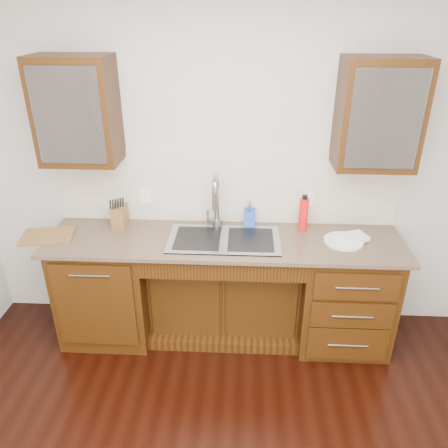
# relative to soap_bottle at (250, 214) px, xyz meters

# --- Properties ---
(wall_back) EXTENTS (4.00, 0.10, 2.70)m
(wall_back) POSITION_rel_soap_bottle_xyz_m (-0.19, 0.12, 0.34)
(wall_back) COLOR beige
(wall_back) RESTS_ON ground
(base_cabinet_left) EXTENTS (0.70, 0.62, 0.88)m
(base_cabinet_left) POSITION_rel_soap_bottle_xyz_m (-1.14, -0.24, -0.57)
(base_cabinet_left) COLOR #593014
(base_cabinet_left) RESTS_ON ground
(base_cabinet_center) EXTENTS (1.20, 0.44, 0.70)m
(base_cabinet_center) POSITION_rel_soap_bottle_xyz_m (-0.19, -0.15, -0.66)
(base_cabinet_center) COLOR #593014
(base_cabinet_center) RESTS_ON ground
(base_cabinet_right) EXTENTS (0.70, 0.62, 0.88)m
(base_cabinet_right) POSITION_rel_soap_bottle_xyz_m (0.76, -0.24, -0.57)
(base_cabinet_right) COLOR #593014
(base_cabinet_right) RESTS_ON ground
(countertop) EXTENTS (2.70, 0.65, 0.03)m
(countertop) POSITION_rel_soap_bottle_xyz_m (-0.19, -0.26, -0.11)
(countertop) COLOR #84705B
(countertop) RESTS_ON base_cabinet_left
(backsplash) EXTENTS (2.70, 0.02, 0.59)m
(backsplash) POSITION_rel_soap_bottle_xyz_m (-0.19, 0.06, 0.20)
(backsplash) COLOR beige
(backsplash) RESTS_ON wall_back
(sink) EXTENTS (0.84, 0.46, 0.19)m
(sink) POSITION_rel_soap_bottle_xyz_m (-0.19, -0.27, -0.18)
(sink) COLOR #9E9EA5
(sink) RESTS_ON countertop
(faucet) EXTENTS (0.04, 0.04, 0.40)m
(faucet) POSITION_rel_soap_bottle_xyz_m (-0.26, -0.04, 0.10)
(faucet) COLOR #999993
(faucet) RESTS_ON countertop
(filter_tap) EXTENTS (0.02, 0.02, 0.24)m
(filter_tap) POSITION_rel_soap_bottle_xyz_m (-0.01, -0.03, 0.02)
(filter_tap) COLOR #999993
(filter_tap) RESTS_ON countertop
(upper_cabinet_left) EXTENTS (0.55, 0.34, 0.75)m
(upper_cabinet_left) POSITION_rel_soap_bottle_xyz_m (-1.24, -0.10, 0.82)
(upper_cabinet_left) COLOR #593014
(upper_cabinet_left) RESTS_ON wall_back
(upper_cabinet_right) EXTENTS (0.55, 0.34, 0.75)m
(upper_cabinet_right) POSITION_rel_soap_bottle_xyz_m (0.86, -0.10, 0.82)
(upper_cabinet_right) COLOR #593014
(upper_cabinet_right) RESTS_ON wall_back
(outlet_left) EXTENTS (0.08, 0.01, 0.12)m
(outlet_left) POSITION_rel_soap_bottle_xyz_m (-0.84, 0.04, 0.11)
(outlet_left) COLOR white
(outlet_left) RESTS_ON backsplash
(outlet_right) EXTENTS (0.08, 0.01, 0.12)m
(outlet_right) POSITION_rel_soap_bottle_xyz_m (0.46, 0.04, 0.11)
(outlet_right) COLOR white
(outlet_right) RESTS_ON backsplash
(soap_bottle) EXTENTS (0.09, 0.09, 0.19)m
(soap_bottle) POSITION_rel_soap_bottle_xyz_m (0.00, 0.00, 0.00)
(soap_bottle) COLOR blue
(soap_bottle) RESTS_ON countertop
(water_bottle) EXTENTS (0.08, 0.08, 0.26)m
(water_bottle) POSITION_rel_soap_bottle_xyz_m (0.42, -0.07, 0.04)
(water_bottle) COLOR red
(water_bottle) RESTS_ON countertop
(plate) EXTENTS (0.35, 0.35, 0.02)m
(plate) POSITION_rel_soap_bottle_xyz_m (0.70, -0.26, -0.09)
(plate) COLOR silver
(plate) RESTS_ON countertop
(dish_towel) EXTENTS (0.24, 0.21, 0.03)m
(dish_towel) POSITION_rel_soap_bottle_xyz_m (0.77, -0.24, -0.06)
(dish_towel) COLOR white
(dish_towel) RESTS_ON plate
(knife_block) EXTENTS (0.10, 0.16, 0.18)m
(knife_block) POSITION_rel_soap_bottle_xyz_m (-1.02, -0.09, -0.01)
(knife_block) COLOR #A15C23
(knife_block) RESTS_ON countertop
(cutting_board) EXTENTS (0.42, 0.33, 0.02)m
(cutting_board) POSITION_rel_soap_bottle_xyz_m (-1.54, -0.29, -0.09)
(cutting_board) COLOR #986024
(cutting_board) RESTS_ON countertop
(cup_left_a) EXTENTS (0.13, 0.13, 0.10)m
(cup_left_a) POSITION_rel_soap_bottle_xyz_m (-1.29, -0.10, 0.77)
(cup_left_a) COLOR white
(cup_left_a) RESTS_ON upper_cabinet_left
(cup_left_b) EXTENTS (0.10, 0.10, 0.08)m
(cup_left_b) POSITION_rel_soap_bottle_xyz_m (-1.14, -0.10, 0.76)
(cup_left_b) COLOR white
(cup_left_b) RESTS_ON upper_cabinet_left
(cup_right_a) EXTENTS (0.13, 0.13, 0.09)m
(cup_right_a) POSITION_rel_soap_bottle_xyz_m (0.75, -0.10, 0.76)
(cup_right_a) COLOR white
(cup_right_a) RESTS_ON upper_cabinet_right
(cup_right_b) EXTENTS (0.09, 0.09, 0.08)m
(cup_right_b) POSITION_rel_soap_bottle_xyz_m (0.97, -0.10, 0.76)
(cup_right_b) COLOR white
(cup_right_b) RESTS_ON upper_cabinet_right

